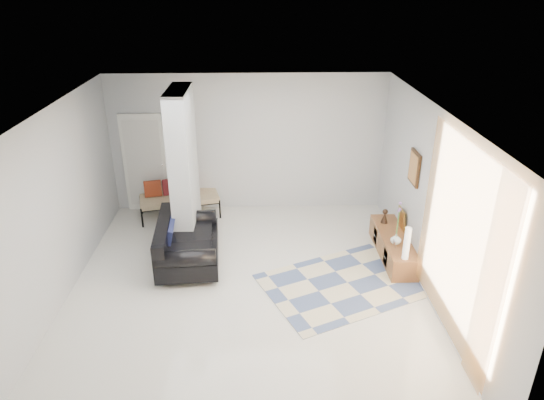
{
  "coord_description": "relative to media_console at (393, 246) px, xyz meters",
  "views": [
    {
      "loc": [
        0.19,
        -6.34,
        4.44
      ],
      "look_at": [
        0.41,
        0.6,
        1.25
      ],
      "focal_mm": 32.0,
      "sensor_mm": 36.0,
      "label": 1
    }
  ],
  "objects": [
    {
      "name": "floor",
      "position": [
        -2.52,
        -0.9,
        -0.21
      ],
      "size": [
        6.0,
        6.0,
        0.0
      ],
      "primitive_type": "plane",
      "color": "silver",
      "rests_on": "ground"
    },
    {
      "name": "ceiling",
      "position": [
        -2.52,
        -0.9,
        2.59
      ],
      "size": [
        6.0,
        6.0,
        0.0
      ],
      "primitive_type": "plane",
      "rotation": [
        3.14,
        0.0,
        0.0
      ],
      "color": "white",
      "rests_on": "wall_back"
    },
    {
      "name": "wall_back",
      "position": [
        -2.52,
        2.1,
        1.19
      ],
      "size": [
        6.0,
        0.0,
        6.0
      ],
      "primitive_type": "plane",
      "rotation": [
        1.57,
        0.0,
        0.0
      ],
      "color": "silver",
      "rests_on": "ground"
    },
    {
      "name": "wall_front",
      "position": [
        -2.52,
        -3.9,
        1.19
      ],
      "size": [
        6.0,
        0.0,
        6.0
      ],
      "primitive_type": "plane",
      "rotation": [
        -1.57,
        0.0,
        0.0
      ],
      "color": "silver",
      "rests_on": "ground"
    },
    {
      "name": "wall_left",
      "position": [
        -5.27,
        -0.9,
        1.19
      ],
      "size": [
        0.0,
        6.0,
        6.0
      ],
      "primitive_type": "plane",
      "rotation": [
        1.57,
        0.0,
        1.57
      ],
      "color": "silver",
      "rests_on": "ground"
    },
    {
      "name": "wall_right",
      "position": [
        0.23,
        -0.9,
        1.19
      ],
      "size": [
        0.0,
        6.0,
        6.0
      ],
      "primitive_type": "plane",
      "rotation": [
        1.57,
        0.0,
        -1.57
      ],
      "color": "silver",
      "rests_on": "ground"
    },
    {
      "name": "partition_column",
      "position": [
        -3.62,
        0.7,
        1.19
      ],
      "size": [
        0.35,
        1.2,
        2.8
      ],
      "primitive_type": "cube",
      "color": "#ACB1B3",
      "rests_on": "floor"
    },
    {
      "name": "hallway_door",
      "position": [
        -4.62,
        2.06,
        0.81
      ],
      "size": [
        0.85,
        0.06,
        2.04
      ],
      "primitive_type": "cube",
      "color": "white",
      "rests_on": "floor"
    },
    {
      "name": "curtain",
      "position": [
        0.15,
        -2.05,
        1.24
      ],
      "size": [
        0.0,
        2.55,
        2.55
      ],
      "primitive_type": "plane",
      "rotation": [
        1.57,
        0.0,
        1.57
      ],
      "color": "gold",
      "rests_on": "wall_right"
    },
    {
      "name": "wall_art",
      "position": [
        0.2,
        -0.0,
        1.44
      ],
      "size": [
        0.04,
        0.45,
        0.55
      ],
      "primitive_type": "cube",
      "color": "#351F0E",
      "rests_on": "wall_right"
    },
    {
      "name": "media_console",
      "position": [
        0.0,
        0.0,
        0.0
      ],
      "size": [
        0.45,
        1.68,
        0.8
      ],
      "color": "brown",
      "rests_on": "floor"
    },
    {
      "name": "loveseat",
      "position": [
        -3.59,
        -0.08,
        0.15
      ],
      "size": [
        1.1,
        1.75,
        0.76
      ],
      "rotation": [
        0.0,
        0.0,
        0.07
      ],
      "color": "silver",
      "rests_on": "floor"
    },
    {
      "name": "daybed",
      "position": [
        -3.96,
        1.72,
        0.22
      ],
      "size": [
        1.66,
        1.0,
        0.77
      ],
      "rotation": [
        0.0,
        0.0,
        0.23
      ],
      "color": "black",
      "rests_on": "floor"
    },
    {
      "name": "area_rug",
      "position": [
        -0.92,
        -0.81,
        -0.2
      ],
      "size": [
        3.06,
        2.62,
        0.01
      ],
      "primitive_type": "cube",
      "rotation": [
        0.0,
        0.0,
        0.42
      ],
      "color": "beige",
      "rests_on": "floor"
    },
    {
      "name": "cylinder_lamp",
      "position": [
        -0.02,
        -0.73,
        0.47
      ],
      "size": [
        0.1,
        0.1,
        0.54
      ],
      "primitive_type": "cylinder",
      "color": "silver",
      "rests_on": "media_console"
    },
    {
      "name": "bronze_figurine",
      "position": [
        -0.05,
        0.5,
        0.33
      ],
      "size": [
        0.14,
        0.14,
        0.26
      ],
      "primitive_type": null,
      "rotation": [
        0.0,
        0.0,
        -0.1
      ],
      "color": "#2F1F15",
      "rests_on": "media_console"
    },
    {
      "name": "vase",
      "position": [
        -0.05,
        -0.27,
        0.29
      ],
      "size": [
        0.2,
        0.2,
        0.19
      ],
      "primitive_type": "imported",
      "rotation": [
        0.0,
        0.0,
        0.14
      ],
      "color": "silver",
      "rests_on": "media_console"
    }
  ]
}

